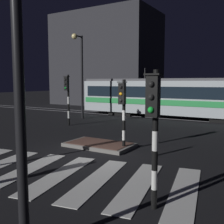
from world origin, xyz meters
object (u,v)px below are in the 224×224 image
(traffic_light_corner_far_left, at_px, (67,92))
(tram, at_px, (171,97))
(bollard_island_edge, at_px, (153,143))
(traffic_light_corner_near_right, at_px, (154,119))
(street_lamp_trackside_left, at_px, (80,66))
(traffic_light_median_centre, at_px, (123,104))

(traffic_light_corner_far_left, bearing_deg, tram, 57.56)
(bollard_island_edge, bearing_deg, traffic_light_corner_near_right, -67.95)
(traffic_light_corner_far_left, relative_size, street_lamp_trackside_left, 0.52)
(traffic_light_median_centre, bearing_deg, street_lamp_trackside_left, 137.25)
(traffic_light_median_centre, height_order, bollard_island_edge, traffic_light_median_centre)
(traffic_light_median_centre, height_order, traffic_light_corner_near_right, traffic_light_corner_near_right)
(traffic_light_corner_far_left, bearing_deg, traffic_light_median_centre, -32.09)
(tram, xyz_separation_m, bollard_island_edge, (3.26, -11.69, -1.19))
(traffic_light_median_centre, xyz_separation_m, traffic_light_corner_near_right, (3.25, -4.50, 0.11))
(traffic_light_median_centre, relative_size, street_lamp_trackside_left, 0.46)
(street_lamp_trackside_left, distance_m, tram, 7.84)
(traffic_light_corner_near_right, height_order, bollard_island_edge, traffic_light_corner_near_right)
(street_lamp_trackside_left, bearing_deg, bollard_island_edge, -38.51)
(street_lamp_trackside_left, bearing_deg, traffic_light_corner_near_right, -46.65)
(traffic_light_median_centre, bearing_deg, traffic_light_corner_far_left, 147.91)
(street_lamp_trackside_left, height_order, bollard_island_edge, street_lamp_trackside_left)
(traffic_light_corner_far_left, bearing_deg, traffic_light_corner_near_right, -41.35)
(traffic_light_corner_far_left, distance_m, traffic_light_corner_near_right, 12.97)
(bollard_island_edge, bearing_deg, street_lamp_trackside_left, 141.49)
(traffic_light_corner_near_right, distance_m, bollard_island_edge, 4.91)
(street_lamp_trackside_left, bearing_deg, traffic_light_median_centre, -42.75)
(traffic_light_corner_far_left, xyz_separation_m, tram, (4.73, 7.44, -0.53))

